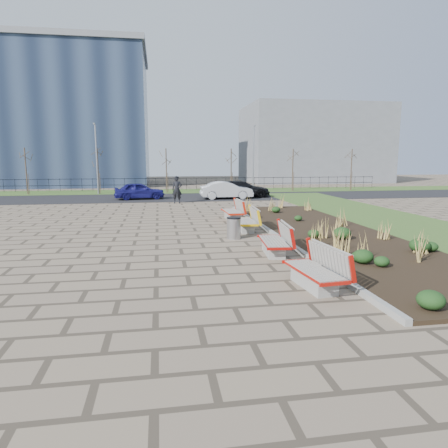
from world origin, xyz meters
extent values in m
plane|color=#73634F|center=(0.00, 0.00, 0.00)|extent=(120.00, 120.00, 0.00)
cube|color=black|center=(6.25, 5.00, 0.05)|extent=(4.50, 18.00, 0.10)
cube|color=gray|center=(3.92, 5.00, 0.07)|extent=(0.16, 18.00, 0.15)
cube|color=#33511E|center=(11.00, 5.00, 0.02)|extent=(5.00, 38.00, 0.04)
cube|color=#33511E|center=(0.00, 28.00, 0.02)|extent=(80.00, 5.00, 0.04)
cube|color=black|center=(0.00, 22.00, 0.01)|extent=(80.00, 7.00, 0.02)
cylinder|color=#B2B2B7|center=(2.18, 4.76, 0.42)|extent=(0.54, 0.54, 0.84)
imported|color=black|center=(0.55, 17.77, 0.96)|extent=(0.73, 0.50, 1.93)
imported|color=navy|center=(-2.21, 20.92, 0.67)|extent=(3.98, 2.03, 1.30)
imported|color=#B6B8BE|center=(4.49, 20.15, 0.69)|extent=(4.10, 1.49, 1.34)
imported|color=black|center=(5.99, 21.39, 0.68)|extent=(4.72, 2.34, 1.32)
cube|color=slate|center=(20.00, 42.00, 5.00)|extent=(18.00, 12.00, 10.00)
camera|label=1|loc=(-0.70, -10.50, 3.17)|focal=32.00mm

